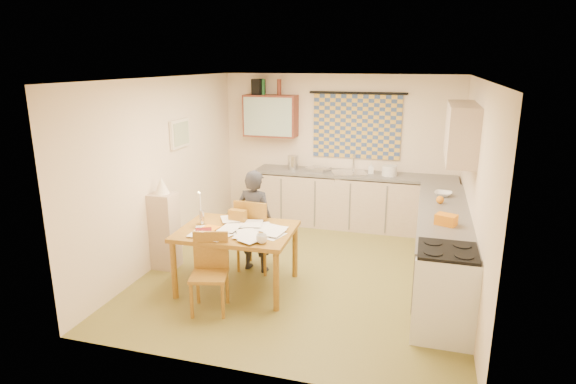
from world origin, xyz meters
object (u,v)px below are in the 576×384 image
(stove, at_px, (444,293))
(shelf_stand, at_px, (165,231))
(counter_back, at_px, (353,200))
(person, at_px, (255,221))
(chair_far, at_px, (257,247))
(counter_right, at_px, (441,248))
(dining_table, at_px, (237,258))

(stove, relative_size, shelf_stand, 0.90)
(counter_back, bearing_deg, person, -114.76)
(counter_back, relative_size, chair_far, 3.35)
(counter_right, distance_m, chair_far, 2.37)
(stove, xyz_separation_m, person, (-2.35, 0.97, 0.22))
(dining_table, xyz_separation_m, chair_far, (0.05, 0.57, -0.07))
(counter_back, xyz_separation_m, dining_table, (-1.01, -2.64, -0.07))
(counter_right, distance_m, shelf_stand, 3.59)
(counter_right, xyz_separation_m, chair_far, (-2.35, -0.29, -0.15))
(chair_far, xyz_separation_m, person, (-0.01, -0.03, 0.38))
(counter_back, height_order, dining_table, counter_back)
(dining_table, distance_m, shelf_stand, 1.19)
(stove, distance_m, chair_far, 2.55)
(chair_far, relative_size, shelf_stand, 0.95)
(counter_right, height_order, chair_far, chair_far)
(counter_back, distance_m, chair_far, 2.29)
(counter_right, distance_m, stove, 1.28)
(dining_table, bearing_deg, chair_far, 83.16)
(person, relative_size, shelf_stand, 1.32)
(shelf_stand, bearing_deg, stove, -11.42)
(stove, distance_m, person, 2.55)
(chair_far, bearing_deg, person, 80.52)
(dining_table, height_order, shelf_stand, shelf_stand)
(dining_table, distance_m, person, 0.62)
(counter_back, relative_size, stove, 3.56)
(counter_right, relative_size, chair_far, 3.00)
(person, bearing_deg, dining_table, 93.58)
(counter_back, xyz_separation_m, shelf_stand, (-2.16, -2.35, 0.06))
(stove, relative_size, dining_table, 0.67)
(counter_back, height_order, person, person)
(counter_back, distance_m, dining_table, 2.82)
(counter_back, relative_size, person, 2.41)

